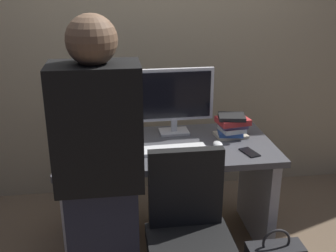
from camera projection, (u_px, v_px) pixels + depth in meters
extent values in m
plane|color=brown|center=(167.00, 240.00, 2.95)|extent=(9.00, 9.00, 0.00)
cube|color=tan|center=(152.00, 12.00, 3.22)|extent=(6.40, 0.10, 3.00)
cube|color=#4C4C51|center=(167.00, 148.00, 2.70)|extent=(1.39, 0.71, 0.04)
cube|color=#B2B2B7|center=(72.00, 204.00, 2.75)|extent=(0.06, 0.63, 0.70)
cube|color=#B2B2B7|center=(257.00, 191.00, 2.91)|extent=(0.06, 0.63, 0.70)
cube|color=black|center=(192.00, 251.00, 2.12)|extent=(0.44, 0.44, 0.08)
cube|color=black|center=(186.00, 188.00, 2.20)|extent=(0.40, 0.06, 0.44)
cube|color=black|center=(97.00, 128.00, 1.86)|extent=(0.40, 0.24, 0.58)
sphere|color=brown|center=(91.00, 40.00, 1.72)|extent=(0.22, 0.22, 0.22)
cube|color=silver|center=(174.00, 132.00, 2.90)|extent=(0.20, 0.14, 0.02)
cube|color=silver|center=(174.00, 125.00, 2.88)|extent=(0.04, 0.03, 0.08)
cube|color=silver|center=(174.00, 95.00, 2.80)|extent=(0.54, 0.04, 0.36)
cube|color=black|center=(174.00, 95.00, 2.79)|extent=(0.50, 0.02, 0.32)
cube|color=white|center=(172.00, 150.00, 2.60)|extent=(0.43, 0.15, 0.02)
ellipsoid|color=white|center=(218.00, 145.00, 2.66)|extent=(0.06, 0.10, 0.03)
cylinder|color=#3372B2|center=(111.00, 154.00, 2.45)|extent=(0.08, 0.08, 0.09)
cylinder|color=silver|center=(102.00, 135.00, 2.74)|extent=(0.08, 0.08, 0.10)
cube|color=beige|center=(231.00, 135.00, 2.83)|extent=(0.22, 0.17, 0.02)
cube|color=#3359A5|center=(230.00, 133.00, 2.81)|extent=(0.18, 0.16, 0.03)
cube|color=white|center=(232.00, 129.00, 2.80)|extent=(0.17, 0.17, 0.03)
cube|color=#594C72|center=(233.00, 125.00, 2.80)|extent=(0.18, 0.15, 0.02)
cube|color=red|center=(233.00, 121.00, 2.79)|extent=(0.23, 0.19, 0.04)
cube|color=black|center=(232.00, 117.00, 2.77)|extent=(0.20, 0.18, 0.03)
cube|color=black|center=(250.00, 152.00, 2.58)|extent=(0.11, 0.16, 0.01)
torus|color=#262628|center=(276.00, 242.00, 2.46)|extent=(0.18, 0.02, 0.18)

